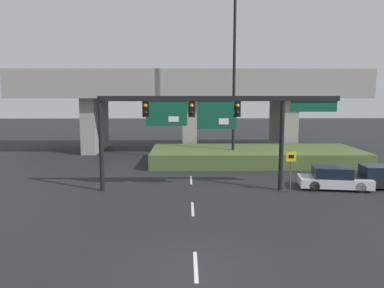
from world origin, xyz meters
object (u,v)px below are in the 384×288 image
(signal_gantry, at_px, (208,115))
(parked_sedan_near_right, at_px, (334,179))
(highway_light_pole_near, at_px, (234,60))
(parked_sedan_mid_right, at_px, (383,178))
(speed_limit_sign, at_px, (291,166))

(signal_gantry, distance_m, parked_sedan_near_right, 8.98)
(signal_gantry, distance_m, highway_light_pole_near, 10.06)
(signal_gantry, bearing_deg, parked_sedan_near_right, 2.00)
(signal_gantry, relative_size, highway_light_pole_near, 0.87)
(parked_sedan_near_right, bearing_deg, signal_gantry, -169.13)
(signal_gantry, height_order, parked_sedan_mid_right, signal_gantry)
(signal_gantry, xyz_separation_m, highway_light_pole_near, (2.67, 8.82, 4.05))
(highway_light_pole_near, distance_m, parked_sedan_mid_right, 14.49)
(speed_limit_sign, bearing_deg, signal_gantry, 172.41)
(signal_gantry, height_order, highway_light_pole_near, highway_light_pole_near)
(speed_limit_sign, distance_m, parked_sedan_mid_right, 6.45)
(speed_limit_sign, xyz_separation_m, highway_light_pole_near, (-2.32, 9.48, 7.09))
(parked_sedan_near_right, bearing_deg, parked_sedan_mid_right, 11.42)
(speed_limit_sign, relative_size, parked_sedan_near_right, 0.56)
(signal_gantry, distance_m, speed_limit_sign, 5.87)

